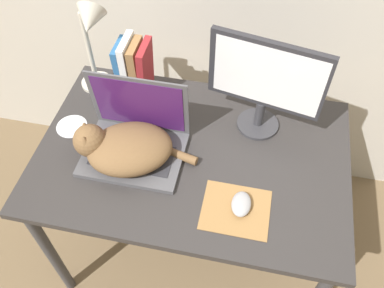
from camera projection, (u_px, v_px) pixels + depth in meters
desk at (192, 166)px, 1.57m from camera, size 1.15×0.77×0.75m
laptop at (135, 139)px, 1.48m from camera, size 0.36×0.27×0.28m
cat at (124, 147)px, 1.44m from camera, size 0.44×0.33×0.15m
external_monitor at (265, 82)px, 1.42m from camera, size 0.41×0.16×0.39m
mousepad at (236, 210)px, 1.35m from camera, size 0.23×0.19×0.00m
computer_mouse at (241, 204)px, 1.34m from camera, size 0.07×0.10×0.03m
book_row at (134, 69)px, 1.61m from camera, size 0.13×0.14×0.26m
desk_lamp at (91, 35)px, 1.50m from camera, size 0.17×0.17×0.42m
cd_disc at (72, 126)px, 1.58m from camera, size 0.12×0.12×0.00m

